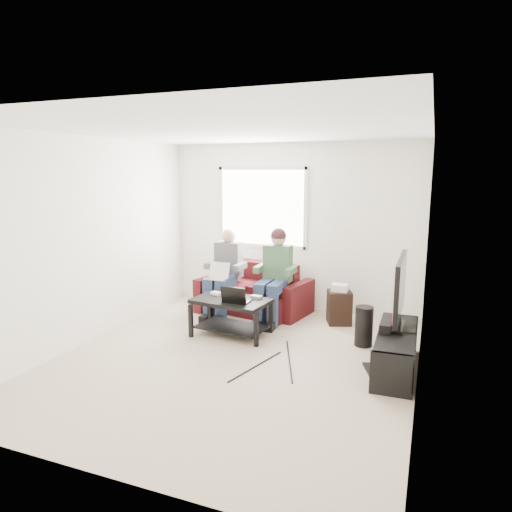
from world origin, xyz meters
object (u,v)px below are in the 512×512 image
at_px(coffee_table, 231,308).
at_px(sofa, 255,294).
at_px(tv_stand, 396,353).
at_px(end_table, 339,306).
at_px(tv, 400,289).
at_px(subwoofer, 364,326).

bearing_deg(coffee_table, sofa, 94.12).
xyz_separation_m(tv_stand, end_table, (-0.89, 1.35, 0.06)).
bearing_deg(tv_stand, end_table, 123.34).
xyz_separation_m(coffee_table, tv_stand, (2.14, -0.36, -0.17)).
height_order(coffee_table, end_table, end_table).
xyz_separation_m(tv_stand, tv, (-0.00, 0.10, 0.70)).
height_order(coffee_table, tv_stand, coffee_table).
relative_size(tv_stand, end_table, 2.30).
relative_size(sofa, coffee_table, 1.64).
bearing_deg(end_table, sofa, 176.26).
bearing_deg(tv, end_table, 125.32).
distance_m(sofa, coffee_table, 1.08).
height_order(subwoofer, end_table, end_table).
bearing_deg(tv, subwoofer, 130.36).
height_order(sofa, end_table, sofa).
relative_size(sofa, end_table, 3.00).
relative_size(sofa, subwoofer, 3.44).
distance_m(sofa, subwoofer, 1.97).
height_order(coffee_table, tv, tv).
distance_m(tv_stand, end_table, 1.62).
bearing_deg(end_table, coffee_table, -141.70).
distance_m(coffee_table, tv, 2.22).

